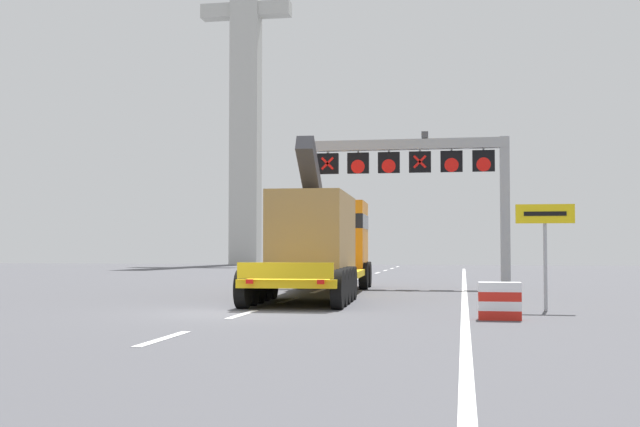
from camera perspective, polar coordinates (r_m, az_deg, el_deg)
ground at (r=21.50m, az=-6.62°, el=-7.03°), size 112.00×112.00×0.00m
lane_markings at (r=42.44m, az=2.54°, el=-4.72°), size 0.20×57.62×0.01m
edge_line_right at (r=32.56m, az=10.24°, el=-5.41°), size 0.20×63.00×0.01m
overhead_lane_gantry at (r=35.20m, az=7.88°, el=3.18°), size 9.21×0.90×6.76m
heavy_haul_truck_yellow at (r=29.91m, az=0.20°, el=-1.92°), size 3.61×14.16×5.30m
exit_sign_yellow at (r=22.71m, az=15.72°, el=-1.11°), size 1.57×0.15×2.91m
crash_barrier_striped at (r=19.77m, az=12.65°, el=-6.09°), size 1.00×0.51×0.90m
bridge_pylon_distant at (r=81.18m, az=-5.29°, el=11.14°), size 9.00×2.00×40.60m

